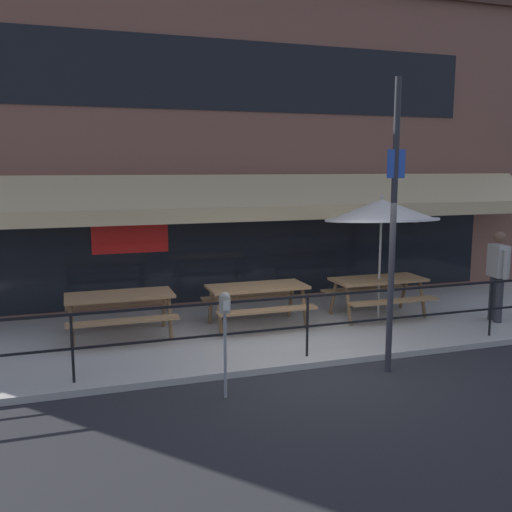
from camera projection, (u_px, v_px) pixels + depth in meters
name	position (u px, v px, depth m)	size (l,w,h in m)	color
ground_plane	(315.00, 369.00, 8.58)	(120.00, 120.00, 0.00)	#232326
patio_deck	(270.00, 330.00, 10.44)	(15.00, 4.00, 0.10)	#ADA89E
restaurant_building	(235.00, 146.00, 12.00)	(15.00, 1.60, 6.91)	brown
patio_railing	(307.00, 312.00, 8.73)	(13.84, 0.04, 0.97)	black
picnic_table_left	(120.00, 303.00, 9.72)	(1.80, 1.42, 0.76)	#997047
picnic_table_centre	(257.00, 294.00, 10.41)	(1.80, 1.42, 0.76)	#997047
picnic_table_right	(378.00, 286.00, 11.09)	(1.80, 1.42, 0.76)	#997047
patio_umbrella_right	(381.00, 211.00, 10.83)	(2.14, 2.14, 2.38)	#B7B2A8
pedestrian_walking	(498.00, 271.00, 10.72)	(0.31, 0.61, 1.71)	#333338
parking_meter_near	(225.00, 313.00, 7.33)	(0.15, 0.16, 1.42)	gray
street_sign_pole	(393.00, 226.00, 8.12)	(0.28, 0.09, 4.23)	#2D2D33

